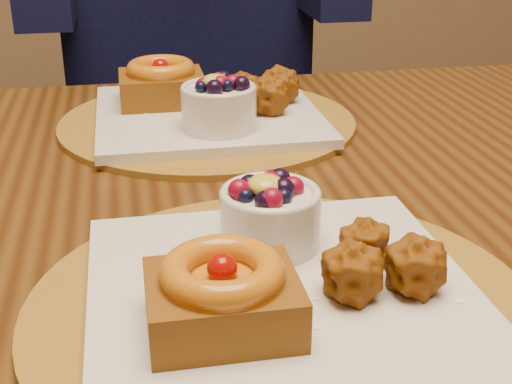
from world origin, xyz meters
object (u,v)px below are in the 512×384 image
place_setting_far (206,108)px  dining_table (236,259)px  place_setting_near (279,283)px  chair_far (209,150)px

place_setting_far → dining_table: bearing=-89.3°
place_setting_near → place_setting_far: 0.43m
dining_table → chair_far: chair_far is taller
chair_far → place_setting_near: bearing=-109.6°
place_setting_far → chair_far: (0.07, 0.57, -0.27)m
dining_table → place_setting_far: size_ratio=4.21×
dining_table → place_setting_near: place_setting_near is taller
dining_table → chair_far: 0.81m
dining_table → place_setting_far: (-0.00, 0.22, 0.10)m
place_setting_near → place_setting_far: bearing=90.1°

